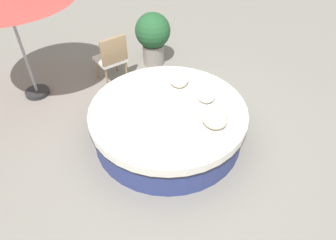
{
  "coord_description": "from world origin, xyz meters",
  "views": [
    {
      "loc": [
        -3.54,
        0.01,
        3.49
      ],
      "look_at": [
        0.0,
        0.0,
        0.36
      ],
      "focal_mm": 32.57,
      "sensor_mm": 36.0,
      "label": 1
    }
  ],
  "objects_px": {
    "throw_pillow_2": "(179,78)",
    "throw_pillow_1": "(206,93)",
    "planter": "(153,35)",
    "patio_chair": "(112,56)",
    "round_bed": "(168,122)",
    "throw_pillow_0": "(215,118)"
  },
  "relations": [
    {
      "from": "throw_pillow_2",
      "to": "throw_pillow_1",
      "type": "bearing_deg",
      "value": -136.14
    },
    {
      "from": "planter",
      "to": "round_bed",
      "type": "bearing_deg",
      "value": -172.5
    },
    {
      "from": "patio_chair",
      "to": "planter",
      "type": "height_order",
      "value": "planter"
    },
    {
      "from": "round_bed",
      "to": "throw_pillow_1",
      "type": "height_order",
      "value": "throw_pillow_1"
    },
    {
      "from": "patio_chair",
      "to": "throw_pillow_2",
      "type": "bearing_deg",
      "value": -73.03
    },
    {
      "from": "throw_pillow_2",
      "to": "patio_chair",
      "type": "relative_size",
      "value": 0.5
    },
    {
      "from": "planter",
      "to": "patio_chair",
      "type": "bearing_deg",
      "value": 132.49
    },
    {
      "from": "throw_pillow_1",
      "to": "patio_chair",
      "type": "xyz_separation_m",
      "value": [
        1.34,
        1.65,
        -0.12
      ]
    },
    {
      "from": "throw_pillow_1",
      "to": "planter",
      "type": "height_order",
      "value": "planter"
    },
    {
      "from": "throw_pillow_1",
      "to": "planter",
      "type": "bearing_deg",
      "value": 23.56
    },
    {
      "from": "patio_chair",
      "to": "planter",
      "type": "relative_size",
      "value": 0.88
    },
    {
      "from": "throw_pillow_1",
      "to": "round_bed",
      "type": "bearing_deg",
      "value": 114.3
    },
    {
      "from": "patio_chair",
      "to": "planter",
      "type": "xyz_separation_m",
      "value": [
        0.7,
        -0.76,
        0.09
      ]
    },
    {
      "from": "throw_pillow_0",
      "to": "throw_pillow_2",
      "type": "relative_size",
      "value": 0.92
    },
    {
      "from": "throw_pillow_2",
      "to": "patio_chair",
      "type": "distance_m",
      "value": 1.55
    },
    {
      "from": "throw_pillow_0",
      "to": "planter",
      "type": "height_order",
      "value": "planter"
    },
    {
      "from": "throw_pillow_0",
      "to": "throw_pillow_2",
      "type": "distance_m",
      "value": 1.12
    },
    {
      "from": "round_bed",
      "to": "planter",
      "type": "bearing_deg",
      "value": 7.5
    },
    {
      "from": "round_bed",
      "to": "throw_pillow_2",
      "type": "height_order",
      "value": "throw_pillow_2"
    },
    {
      "from": "throw_pillow_0",
      "to": "planter",
      "type": "xyz_separation_m",
      "value": [
        2.63,
        0.96,
        -0.04
      ]
    },
    {
      "from": "throw_pillow_1",
      "to": "patio_chair",
      "type": "height_order",
      "value": "patio_chair"
    },
    {
      "from": "throw_pillow_0",
      "to": "planter",
      "type": "relative_size",
      "value": 0.4
    }
  ]
}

